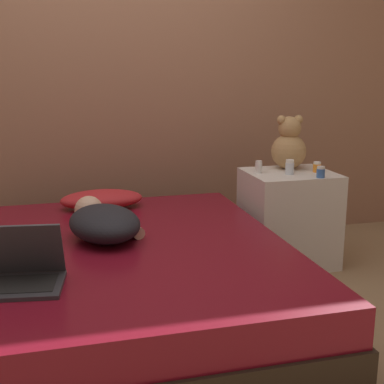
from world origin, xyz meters
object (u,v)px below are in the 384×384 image
(pillow, at_px, (102,199))
(bottle_clear, at_px, (290,167))
(person_lying, at_px, (103,222))
(laptop, at_px, (23,272))
(bottle_blue, at_px, (321,172))
(bottle_white, at_px, (259,167))
(teddy_bear, at_px, (289,146))
(bottle_orange, at_px, (317,167))

(pillow, xyz_separation_m, bottle_clear, (1.10, -0.22, 0.18))
(pillow, relative_size, person_lying, 0.79)
(laptop, bearing_deg, person_lying, 63.77)
(pillow, relative_size, laptop, 1.43)
(pillow, distance_m, bottle_blue, 1.29)
(laptop, height_order, bottle_blue, bottle_blue)
(pillow, xyz_separation_m, bottle_blue, (1.23, -0.36, 0.17))
(bottle_blue, distance_m, bottle_clear, 0.19)
(pillow, xyz_separation_m, bottle_white, (0.94, -0.14, 0.17))
(laptop, relative_size, teddy_bear, 1.00)
(bottle_orange, distance_m, bottle_blue, 0.17)
(pillow, relative_size, bottle_white, 6.46)
(pillow, height_order, bottle_orange, bottle_orange)
(bottle_white, height_order, bottle_clear, bottle_clear)
(person_lying, bearing_deg, teddy_bear, 11.97)
(person_lying, bearing_deg, laptop, -135.45)
(laptop, distance_m, teddy_bear, 1.90)
(pillow, height_order, bottle_clear, bottle_clear)
(bottle_white, relative_size, bottle_clear, 0.84)
(bottle_clear, bearing_deg, bottle_orange, 5.21)
(pillow, bearing_deg, bottle_orange, -8.90)
(person_lying, xyz_separation_m, bottle_white, (0.98, 0.42, 0.15))
(bottle_orange, bearing_deg, laptop, -152.74)
(person_lying, distance_m, bottle_orange, 1.39)
(pillow, distance_m, bottle_orange, 1.32)
(laptop, relative_size, bottle_white, 4.51)
(bottle_orange, height_order, bottle_white, bottle_white)
(teddy_bear, relative_size, bottle_clear, 3.78)
(teddy_bear, height_order, bottle_orange, teddy_bear)
(teddy_bear, xyz_separation_m, bottle_clear, (-0.07, -0.17, -0.10))
(bottle_orange, height_order, bottle_blue, bottle_blue)
(bottle_white, bearing_deg, person_lying, -156.67)
(pillow, relative_size, teddy_bear, 1.44)
(laptop, height_order, bottle_white, bottle_white)
(laptop, bearing_deg, bottle_blue, 32.24)
(bottle_blue, height_order, bottle_white, bottle_white)
(bottle_white, bearing_deg, teddy_bear, 19.78)
(pillow, bearing_deg, laptop, -110.61)
(person_lying, height_order, bottle_blue, bottle_blue)
(teddy_bear, xyz_separation_m, bottle_orange, (0.12, -0.15, -0.11))
(person_lying, height_order, bottle_orange, bottle_orange)
(teddy_bear, relative_size, bottle_white, 4.49)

